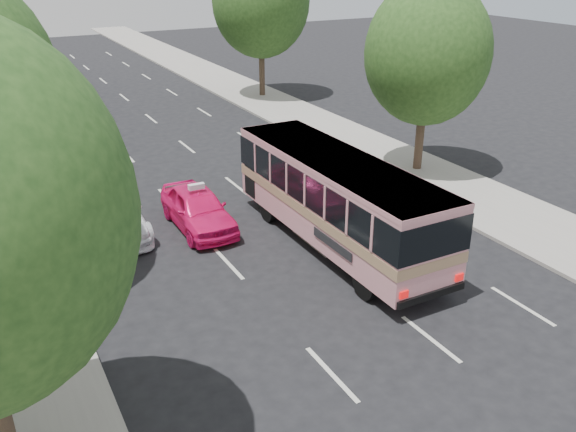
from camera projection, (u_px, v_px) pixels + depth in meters
ground at (352, 310)px, 16.36m from camera, size 120.00×120.00×0.00m
sidewalk_right at (284, 110)px, 36.12m from camera, size 4.00×90.00×0.12m
tree_right_near at (430, 48)px, 24.43m from camera, size 5.10×5.10×7.95m
pink_bus at (337, 193)px, 19.17m from camera, size 2.42×9.31×2.97m
pink_taxi at (198, 208)px, 20.90m from camera, size 1.73×4.22×1.43m
white_pickup at (110, 213)px, 20.58m from camera, size 2.02×4.81×1.39m
tour_coach_front at (27, 96)px, 31.17m from camera, size 3.40×10.86×3.20m
tour_coach_rear at (16, 55)px, 41.03m from camera, size 2.77×12.55×3.75m
taxi_roof_sign at (196, 186)px, 20.57m from camera, size 0.55×0.19×0.18m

